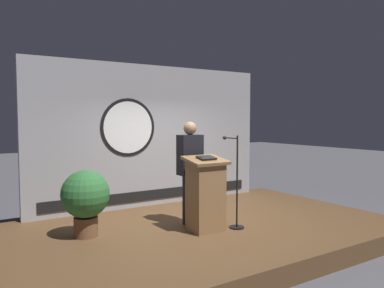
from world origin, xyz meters
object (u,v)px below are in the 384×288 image
(speaker_person, at_px, (190,172))
(potted_plant, at_px, (85,197))
(microphone_stand, at_px, (235,195))
(podium, at_px, (206,194))

(speaker_person, relative_size, potted_plant, 1.71)
(speaker_person, bearing_deg, microphone_stand, -49.18)
(podium, bearing_deg, speaker_person, 88.64)
(microphone_stand, xyz_separation_m, potted_plant, (-2.21, 0.85, 0.07))
(podium, height_order, microphone_stand, microphone_stand)
(speaker_person, xyz_separation_m, microphone_stand, (0.50, -0.58, -0.36))
(speaker_person, xyz_separation_m, potted_plant, (-1.71, 0.26, -0.28))
(podium, bearing_deg, potted_plant, 156.35)
(potted_plant, bearing_deg, podium, -23.65)
(podium, distance_m, microphone_stand, 0.53)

